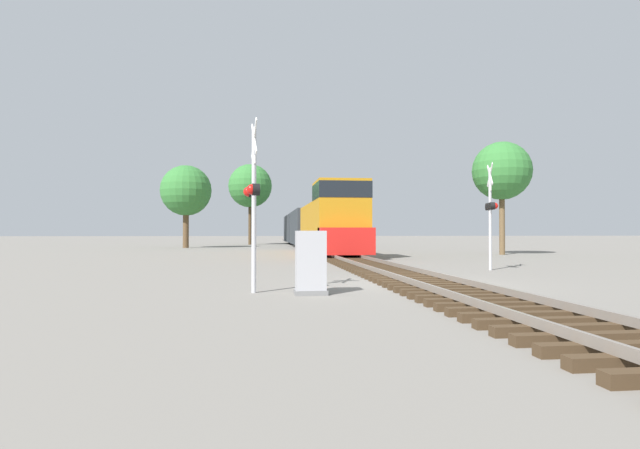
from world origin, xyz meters
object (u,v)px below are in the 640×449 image
object	(u,v)px
tree_far_right	(502,171)
tree_deep_background	(250,186)
relay_cabinet	(311,263)
freight_train	(309,228)
crossing_signal_far	(491,209)
tree_mid_background	(186,191)
crossing_signal_near	(253,196)

from	to	relation	value
tree_far_right	tree_deep_background	xyz separation A→B (m)	(-17.90, 30.55, 1.61)
tree_far_right	tree_deep_background	size ratio (longest dim) A/B	0.77
relay_cabinet	tree_far_right	bearing A→B (deg)	53.07
freight_train	crossing_signal_far	size ratio (longest dim) A/B	10.67
relay_cabinet	tree_mid_background	world-z (taller)	tree_mid_background
freight_train	crossing_signal_near	size ratio (longest dim) A/B	10.55
tree_mid_background	tree_far_right	bearing A→B (deg)	-37.18
crossing_signal_far	tree_far_right	xyz separation A→B (m)	(7.19, 13.28, 3.27)
freight_train	tree_deep_background	world-z (taller)	tree_deep_background
relay_cabinet	tree_mid_background	bearing A→B (deg)	102.72
crossing_signal_near	relay_cabinet	distance (m)	2.27
crossing_signal_far	freight_train	bearing A→B (deg)	21.34
tree_far_right	tree_mid_background	bearing A→B (deg)	142.82
tree_far_right	crossing_signal_near	bearing A→B (deg)	-130.09
crossing_signal_far	tree_mid_background	distance (m)	35.79
freight_train	tree_far_right	world-z (taller)	tree_far_right
freight_train	tree_mid_background	bearing A→B (deg)	170.73
tree_far_right	freight_train	bearing A→B (deg)	126.15
crossing_signal_far	tree_far_right	bearing A→B (deg)	-16.04
tree_mid_background	crossing_signal_far	bearing A→B (deg)	-61.92
tree_deep_background	freight_train	bearing A→B (deg)	-67.08
crossing_signal_near	tree_far_right	xyz separation A→B (m)	(16.70, 19.85, 3.28)
freight_train	crossing_signal_near	xyz separation A→B (m)	(-4.87, -36.04, 0.49)
freight_train	relay_cabinet	xyz separation A→B (m)	(-3.44, -36.51, -1.21)
tree_mid_background	tree_deep_background	xyz separation A→B (m)	(6.06, 12.38, 1.69)
tree_mid_background	tree_deep_background	world-z (taller)	tree_deep_background
freight_train	relay_cabinet	bearing A→B (deg)	-95.39
tree_far_right	tree_deep_background	bearing A→B (deg)	120.37
crossing_signal_far	tree_far_right	world-z (taller)	tree_far_right
tree_deep_background	tree_mid_background	bearing A→B (deg)	-116.09
crossing_signal_near	tree_mid_background	xyz separation A→B (m)	(-7.26, 38.02, 3.20)
crossing_signal_near	crossing_signal_far	size ratio (longest dim) A/B	1.01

